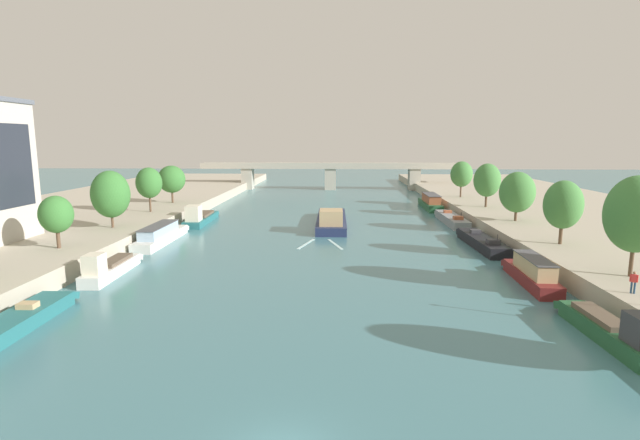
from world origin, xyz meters
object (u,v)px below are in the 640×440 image
Objects in this scene: moored_boat_right_end at (610,329)px; tree_left_past_mid at (172,179)px; tree_left_third at (56,214)px; moored_boat_left_end at (2,330)px; tree_right_by_lamp at (462,174)px; moored_boat_right_midway at (482,242)px; tree_right_end_of_row at (563,205)px; moored_boat_left_gap_after at (110,268)px; moored_boat_right_downstream at (451,219)px; moored_boat_right_far at (430,202)px; tree_right_nearest at (487,180)px; person_on_quay at (634,281)px; moored_boat_right_near at (532,273)px; bridge_far at (330,172)px; tree_left_midway at (111,194)px; moored_boat_left_near at (161,235)px; tree_left_end_of_row at (149,183)px; barge_midriver at (331,219)px; tree_right_third at (637,214)px; moored_boat_left_second at (200,217)px; tree_right_second at (517,192)px.

tree_left_past_mid reaches higher than moored_boat_right_end.
tree_left_past_mid reaches higher than tree_left_third.
tree_right_by_lamp reaches higher than moored_boat_left_end.
tree_right_end_of_row is at bearing -46.08° from moored_boat_right_midway.
tree_right_end_of_row reaches higher than moored_boat_left_gap_after.
moored_boat_right_far reaches higher than moored_boat_right_downstream.
tree_right_nearest reaches higher than person_on_quay.
moored_boat_right_near is at bearing -125.99° from tree_right_end_of_row.
moored_boat_right_end is 70.91m from tree_left_past_mid.
moored_boat_right_downstream is 54.93m from bridge_far.
tree_left_midway reaches higher than moored_boat_left_end.
moored_boat_left_near is 1.03× the size of moored_boat_right_far.
tree_left_third is 25.17m from tree_left_end_of_row.
tree_right_end_of_row is (52.88, -32.06, 0.05)m from tree_left_past_mid.
moored_boat_right_downstream is (39.17, 31.11, -0.21)m from moored_boat_left_gap_after.
bridge_far is at bearing 91.24° from barge_midriver.
moored_boat_left_near is 46.81m from tree_right_end_of_row.
tree_right_end_of_row is 0.10× the size of bridge_far.
tree_right_by_lamp is (6.28, 63.65, 5.44)m from moored_boat_right_end.
barge_midriver is 1.89× the size of moored_boat_right_near.
moored_boat_right_near is at bearing -1.49° from moored_boat_left_gap_after.
tree_right_by_lamp is at bearing 23.44° from moored_boat_right_far.
moored_boat_right_downstream is 1.73× the size of tree_right_third.
person_on_quay is at bearing -42.09° from moored_boat_left_second.
tree_right_end_of_row is at bearing -75.75° from moored_boat_right_downstream.
moored_boat_right_near is at bearing -5.75° from tree_left_third.
bridge_far is at bearing 73.30° from moored_boat_left_near.
tree_left_past_mid is (-46.62, 25.55, 5.35)m from moored_boat_right_midway.
person_on_quay is (42.77, -9.14, 1.94)m from moored_boat_left_gap_after.
moored_boat_right_downstream reaches higher than moored_boat_left_end.
tree_right_by_lamp reaches higher than moored_boat_left_second.
barge_midriver is 2.93× the size of tree_right_by_lamp.
moored_boat_right_near is at bearing -90.00° from moored_boat_right_midway.
tree_left_midway reaches higher than person_on_quay.
tree_right_by_lamp reaches higher than barge_midriver.
moored_boat_left_end is at bearing -82.10° from tree_left_past_mid.
moored_boat_left_gap_after is 41.36m from moored_boat_right_midway.
barge_midriver is 3.76× the size of tree_left_third.
person_on_quay is at bearing 6.99° from moored_boat_left_end.
tree_right_by_lamp reaches higher than tree_right_end_of_row.
moored_boat_right_near is at bearing 90.21° from moored_boat_right_end.
bridge_far is (-19.61, 34.74, 3.36)m from moored_boat_right_far.
moored_boat_right_midway is at bearing -129.57° from tree_right_second.
moored_boat_right_downstream is at bearing 30.80° from tree_left_third.
tree_right_by_lamp reaches higher than moored_boat_right_near.
moored_boat_right_near reaches higher than moored_boat_left_near.
moored_boat_right_end is at bearing -89.91° from moored_boat_right_midway.
moored_boat_right_midway is (-0.05, 27.59, -0.22)m from moored_boat_right_end.
moored_boat_right_downstream is 10.22m from tree_right_nearest.
tree_right_nearest reaches higher than moored_boat_right_midway.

